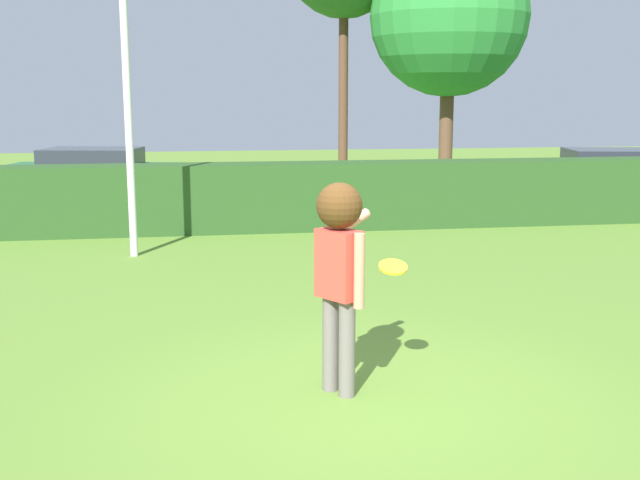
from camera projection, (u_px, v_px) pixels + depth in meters
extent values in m
plane|color=olive|center=(367.00, 401.00, 6.52)|extent=(60.00, 60.00, 0.00)
cylinder|color=slate|center=(331.00, 343.00, 6.69)|extent=(0.14, 0.14, 0.84)
cylinder|color=slate|center=(347.00, 349.00, 6.55)|extent=(0.14, 0.14, 0.84)
cube|color=#E24538|center=(339.00, 264.00, 6.49)|extent=(0.39, 0.44, 0.58)
cylinder|color=tan|center=(343.00, 228.00, 6.80)|extent=(0.56, 0.41, 0.30)
cylinder|color=tan|center=(359.00, 271.00, 6.32)|extent=(0.09, 0.09, 0.62)
sphere|color=tan|center=(339.00, 209.00, 6.40)|extent=(0.22, 0.22, 0.22)
sphere|color=#4F3115|center=(339.00, 206.00, 6.40)|extent=(0.38, 0.38, 0.38)
cylinder|color=yellow|center=(393.00, 267.00, 6.69)|extent=(0.25, 0.24, 0.10)
cylinder|color=silver|center=(125.00, 46.00, 11.79)|extent=(0.12, 0.12, 6.49)
cube|color=#2A4F20|center=(269.00, 197.00, 14.67)|extent=(23.70, 0.90, 1.26)
cube|color=#1E6633|center=(93.00, 176.00, 18.92)|extent=(4.45, 2.49, 0.55)
cube|color=#2D333D|center=(92.00, 157.00, 18.83)|extent=(2.46, 1.96, 0.40)
cylinder|color=black|center=(162.00, 184.00, 19.75)|extent=(0.61, 0.22, 0.60)
cylinder|color=black|center=(144.00, 192.00, 18.08)|extent=(0.61, 0.22, 0.60)
cylinder|color=black|center=(47.00, 183.00, 19.86)|extent=(0.61, 0.22, 0.60)
cylinder|color=black|center=(19.00, 191.00, 18.19)|extent=(0.61, 0.22, 0.60)
cube|color=black|center=(614.00, 178.00, 18.58)|extent=(4.45, 2.50, 0.55)
cube|color=#2D333D|center=(615.00, 158.00, 18.50)|extent=(2.47, 1.97, 0.40)
cylinder|color=black|center=(543.00, 185.00, 19.53)|extent=(0.61, 0.22, 0.60)
cylinder|color=black|center=(560.00, 193.00, 17.86)|extent=(0.61, 0.22, 0.60)
cylinder|color=brown|center=(446.00, 129.00, 20.46)|extent=(0.36, 0.36, 3.27)
sphere|color=#2D8836|center=(449.00, 16.00, 19.94)|extent=(4.08, 4.08, 4.08)
cylinder|color=brown|center=(343.00, 93.00, 21.20)|extent=(0.26, 0.26, 5.14)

